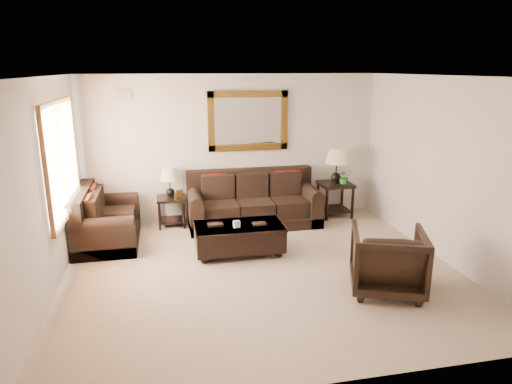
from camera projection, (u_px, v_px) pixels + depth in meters
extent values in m
cube|color=tan|center=(261.00, 270.00, 6.54)|extent=(5.50, 5.00, 0.01)
cube|color=white|center=(262.00, 76.00, 5.82)|extent=(5.50, 5.00, 0.01)
cube|color=beige|center=(233.00, 148.00, 8.54)|extent=(5.50, 0.01, 2.70)
cube|color=beige|center=(326.00, 248.00, 3.82)|extent=(5.50, 0.01, 2.70)
cube|color=beige|center=(45.00, 189.00, 5.64)|extent=(0.01, 5.00, 2.70)
cube|color=beige|center=(444.00, 170.00, 6.72)|extent=(0.01, 5.00, 2.70)
cube|color=white|center=(59.00, 160.00, 6.44)|extent=(0.01, 1.80, 1.50)
cube|color=brown|center=(55.00, 103.00, 6.24)|extent=(0.06, 1.96, 0.08)
cube|color=brown|center=(68.00, 213.00, 6.66)|extent=(0.06, 1.96, 0.08)
cube|color=brown|center=(47.00, 174.00, 5.56)|extent=(0.06, 0.08, 1.50)
cube|color=brown|center=(73.00, 148.00, 7.33)|extent=(0.06, 0.08, 1.50)
cube|color=brown|center=(62.00, 160.00, 6.45)|extent=(0.05, 0.05, 1.50)
cube|color=#46240E|center=(248.00, 121.00, 8.43)|extent=(1.50, 0.06, 1.10)
cube|color=white|center=(248.00, 121.00, 8.45)|extent=(1.26, 0.01, 0.86)
cube|color=#999999|center=(124.00, 95.00, 7.88)|extent=(0.25, 0.02, 0.18)
cube|color=black|center=(254.00, 219.00, 8.43)|extent=(2.37, 1.03, 0.19)
cube|color=black|center=(250.00, 181.00, 8.63)|extent=(2.37, 0.24, 0.49)
cube|color=black|center=(220.00, 209.00, 8.22)|extent=(0.61, 0.84, 0.29)
cube|color=black|center=(254.00, 207.00, 8.34)|extent=(0.61, 0.84, 0.29)
cube|color=black|center=(287.00, 205.00, 8.46)|extent=(0.61, 0.84, 0.29)
cube|color=black|center=(195.00, 213.00, 8.17)|extent=(0.24, 1.03, 0.57)
cylinder|color=black|center=(195.00, 198.00, 8.09)|extent=(0.24, 1.00, 0.24)
cube|color=black|center=(309.00, 206.00, 8.59)|extent=(0.24, 1.03, 0.57)
cylinder|color=black|center=(310.00, 191.00, 8.51)|extent=(0.24, 1.00, 0.24)
cube|color=maroon|center=(214.00, 186.00, 8.31)|extent=(0.45, 0.20, 0.47)
cube|color=maroon|center=(288.00, 182.00, 8.58)|extent=(0.45, 0.20, 0.47)
cube|color=black|center=(109.00, 237.00, 7.58)|extent=(0.97, 1.63, 0.18)
cube|color=black|center=(82.00, 204.00, 7.35)|extent=(0.22, 1.63, 0.46)
cube|color=black|center=(107.00, 230.00, 7.24)|extent=(0.79, 0.57, 0.27)
cube|color=black|center=(111.00, 218.00, 7.80)|extent=(0.79, 0.57, 0.27)
cube|color=black|center=(103.00, 242.00, 6.87)|extent=(0.97, 0.22, 0.54)
cylinder|color=black|center=(102.00, 225.00, 6.80)|extent=(0.95, 0.22, 0.22)
cube|color=black|center=(112.00, 214.00, 8.19)|extent=(0.97, 0.22, 0.54)
cylinder|color=black|center=(111.00, 199.00, 8.12)|extent=(0.95, 0.22, 0.22)
cube|color=maroon|center=(91.00, 210.00, 7.06)|extent=(0.19, 0.43, 0.44)
cube|color=maroon|center=(97.00, 198.00, 7.71)|extent=(0.19, 0.43, 0.44)
cube|color=black|center=(171.00, 198.00, 8.25)|extent=(0.50, 0.50, 0.05)
cube|color=black|center=(172.00, 220.00, 8.36)|extent=(0.42, 0.42, 0.03)
cylinder|color=black|center=(160.00, 217.00, 8.08)|extent=(0.05, 0.05, 0.50)
cylinder|color=black|center=(184.00, 215.00, 8.16)|extent=(0.05, 0.05, 0.50)
cylinder|color=black|center=(159.00, 210.00, 8.48)|extent=(0.05, 0.05, 0.50)
cylinder|color=black|center=(183.00, 208.00, 8.57)|extent=(0.05, 0.05, 0.50)
sphere|color=black|center=(170.00, 192.00, 8.22)|extent=(0.15, 0.15, 0.15)
cylinder|color=black|center=(170.00, 183.00, 8.18)|extent=(0.02, 0.02, 0.33)
cone|color=#D1B98B|center=(169.00, 174.00, 8.13)|extent=(0.34, 0.34, 0.24)
cube|color=#46240E|center=(180.00, 194.00, 8.17)|extent=(0.14, 0.09, 0.15)
cube|color=black|center=(335.00, 184.00, 8.79)|extent=(0.61, 0.61, 0.06)
cube|color=black|center=(334.00, 209.00, 8.92)|extent=(0.51, 0.51, 0.03)
cylinder|color=black|center=(327.00, 205.00, 8.58)|extent=(0.06, 0.06, 0.61)
cylinder|color=black|center=(352.00, 204.00, 8.68)|extent=(0.06, 0.06, 0.61)
cylinder|color=black|center=(318.00, 198.00, 9.07)|extent=(0.06, 0.06, 0.61)
cylinder|color=black|center=(342.00, 196.00, 9.17)|extent=(0.06, 0.06, 0.61)
sphere|color=black|center=(336.00, 177.00, 8.75)|extent=(0.19, 0.19, 0.19)
cylinder|color=black|center=(336.00, 167.00, 8.70)|extent=(0.03, 0.03, 0.40)
cone|color=#D1B98B|center=(337.00, 156.00, 8.64)|extent=(0.42, 0.42, 0.29)
sphere|color=black|center=(204.00, 260.00, 6.77)|extent=(0.12, 0.12, 0.12)
sphere|color=black|center=(279.00, 254.00, 7.00)|extent=(0.12, 0.12, 0.12)
sphere|color=black|center=(201.00, 247.00, 7.26)|extent=(0.12, 0.12, 0.12)
sphere|color=black|center=(271.00, 241.00, 7.48)|extent=(0.12, 0.12, 0.12)
cube|color=black|center=(239.00, 236.00, 7.07)|extent=(1.35, 0.74, 0.38)
cube|color=black|center=(239.00, 226.00, 7.02)|extent=(1.38, 0.75, 0.04)
cube|color=black|center=(215.00, 224.00, 6.99)|extent=(0.23, 0.16, 0.03)
cube|color=black|center=(259.00, 224.00, 7.03)|extent=(0.21, 0.15, 0.03)
cube|color=white|center=(237.00, 224.00, 6.90)|extent=(0.11, 0.08, 0.10)
imported|color=black|center=(388.00, 258.00, 5.83)|extent=(1.13, 1.10, 0.92)
imported|color=#20581E|center=(344.00, 178.00, 8.67)|extent=(0.32, 0.34, 0.22)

